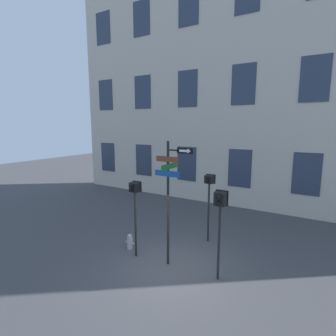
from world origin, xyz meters
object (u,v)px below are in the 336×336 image
pedestrian_signal_left (135,199)px  fire_hydrant (130,242)px  pedestrian_signal_across (209,190)px  street_sign_pole (170,191)px  pedestrian_signal_right (220,210)px

pedestrian_signal_left → fire_hydrant: bearing=148.9°
pedestrian_signal_across → street_sign_pole: bearing=-99.5°
street_sign_pole → pedestrian_signal_left: bearing=-174.1°
street_sign_pole → pedestrian_signal_left: 1.44m
pedestrian_signal_across → pedestrian_signal_left: bearing=-124.6°
pedestrian_signal_across → fire_hydrant: 3.77m
pedestrian_signal_left → fire_hydrant: (-0.57, 0.34, -1.91)m
pedestrian_signal_across → fire_hydrant: (-2.35, -2.24, -1.92)m
fire_hydrant → pedestrian_signal_left: bearing=-31.1°
street_sign_pole → pedestrian_signal_right: 1.78m
street_sign_pole → pedestrian_signal_across: (0.41, 2.44, -0.41)m
pedestrian_signal_left → pedestrian_signal_across: 3.14m
street_sign_pole → pedestrian_signal_right: (1.75, 0.04, -0.35)m
pedestrian_signal_across → fire_hydrant: size_ratio=4.64×
pedestrian_signal_across → pedestrian_signal_right: bearing=-60.9°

